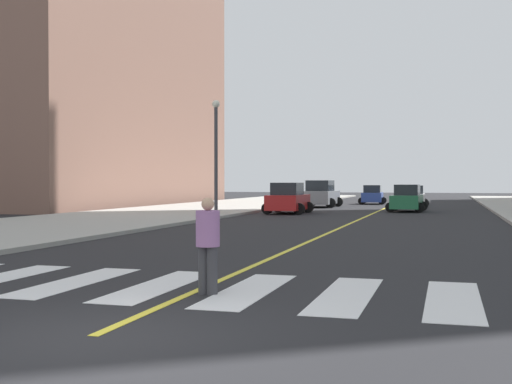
# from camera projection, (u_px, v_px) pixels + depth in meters

# --- Properties ---
(ground_plane) EXTENTS (220.00, 220.00, 0.00)m
(ground_plane) POSITION_uv_depth(u_px,v_px,m) (93.00, 336.00, 8.51)
(ground_plane) COLOR black
(sidewalk_kerb_west) EXTENTS (10.00, 120.00, 0.15)m
(sidewalk_kerb_west) POSITION_uv_depth(u_px,v_px,m) (81.00, 222.00, 31.11)
(sidewalk_kerb_west) COLOR #9E9B93
(sidewalk_kerb_west) RESTS_ON ground
(crosswalk_paint) EXTENTS (13.50, 4.00, 0.01)m
(crosswalk_paint) POSITION_uv_depth(u_px,v_px,m) (203.00, 288.00, 12.35)
(crosswalk_paint) COLOR silver
(crosswalk_paint) RESTS_ON ground
(lane_divider_paint) EXTENTS (0.16, 80.00, 0.01)m
(lane_divider_paint) POSITION_uv_depth(u_px,v_px,m) (383.00, 209.00, 46.92)
(lane_divider_paint) COLOR yellow
(lane_divider_paint) RESTS_ON ground
(low_rise_brick_west) EXTENTS (16.00, 32.00, 22.46)m
(low_rise_brick_west) POSITION_uv_depth(u_px,v_px,m) (75.00, 74.00, 56.46)
(low_rise_brick_west) COLOR brown
(low_rise_brick_west) RESTS_ON ground
(car_blue_nearest) EXTENTS (2.42, 3.78, 1.66)m
(car_blue_nearest) POSITION_uv_depth(u_px,v_px,m) (372.00, 195.00, 57.61)
(car_blue_nearest) COLOR #2D479E
(car_blue_nearest) RESTS_ON ground
(car_green_second) EXTENTS (2.61, 4.06, 1.78)m
(car_green_second) POSITION_uv_depth(u_px,v_px,m) (407.00, 199.00, 43.48)
(car_green_second) COLOR #236B42
(car_green_second) RESTS_ON ground
(car_red_third) EXTENTS (2.68, 4.29, 1.92)m
(car_red_third) POSITION_uv_depth(u_px,v_px,m) (288.00, 199.00, 40.90)
(car_red_third) COLOR red
(car_red_third) RESTS_ON ground
(car_white_fourth) EXTENTS (2.42, 3.79, 1.67)m
(car_white_fourth) POSITION_uv_depth(u_px,v_px,m) (414.00, 197.00, 52.05)
(car_white_fourth) COLOR silver
(car_white_fourth) RESTS_ON ground
(car_gray_fifth) EXTENTS (3.00, 4.70, 2.07)m
(car_gray_fifth) POSITION_uv_depth(u_px,v_px,m) (321.00, 195.00, 50.93)
(car_gray_fifth) COLOR slate
(car_gray_fifth) RESTS_ON ground
(pedestrian_crossing) EXTENTS (0.42, 0.42, 1.72)m
(pedestrian_crossing) POSITION_uv_depth(u_px,v_px,m) (208.00, 241.00, 11.68)
(pedestrian_crossing) COLOR #38383D
(pedestrian_crossing) RESTS_ON ground
(street_lamp) EXTENTS (0.44, 0.44, 6.48)m
(street_lamp) POSITION_uv_depth(u_px,v_px,m) (216.00, 146.00, 37.65)
(street_lamp) COLOR #38383D
(street_lamp) RESTS_ON sidewalk_kerb_west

